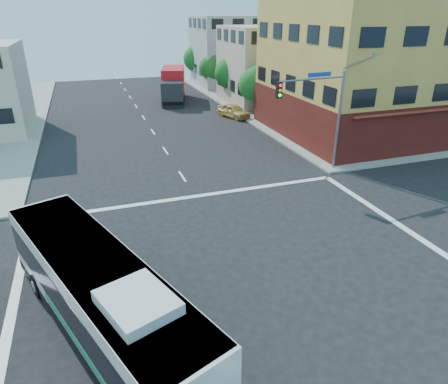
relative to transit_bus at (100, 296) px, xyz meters
name	(u,v)px	position (x,y,z in m)	size (l,w,h in m)	color
ground	(255,286)	(6.13, 0.76, -1.69)	(120.00, 120.00, 0.00)	black
sidewalk_ne	(384,91)	(41.13, 35.76, -1.62)	(50.00, 50.00, 0.15)	gray
corner_building_ne	(380,68)	(26.11, 19.24, 4.20)	(18.10, 15.44, 14.00)	gold
building_east_near	(275,65)	(23.11, 34.74, 2.81)	(12.06, 10.06, 9.00)	#BCAA90
building_east_far	(235,51)	(23.10, 48.74, 3.31)	(12.06, 10.06, 10.00)	#ADADA8
signal_mast_ne	(320,103)	(15.20, 11.38, 3.29)	(7.91, 1.13, 8.07)	slate
street_tree_a	(256,82)	(18.03, 28.68, 1.90)	(3.60, 3.60, 5.53)	#3B2815
street_tree_b	(231,71)	(18.03, 36.68, 2.06)	(3.80, 3.80, 5.79)	#3B2815
street_tree_c	(212,66)	(18.03, 44.68, 1.77)	(3.40, 3.40, 5.29)	#3B2815
street_tree_d	(197,57)	(18.03, 52.68, 2.19)	(4.00, 4.00, 6.03)	#3B2815
transit_bus	(100,296)	(0.00, 0.00, 0.00)	(6.49, 11.80, 3.46)	black
box_truck	(173,86)	(11.22, 39.32, 0.26)	(4.76, 9.29, 4.02)	#27272C
parked_car	(234,111)	(15.44, 28.61, -0.97)	(1.69, 4.21, 1.43)	gold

